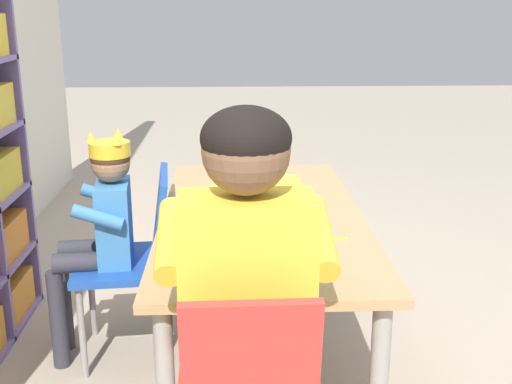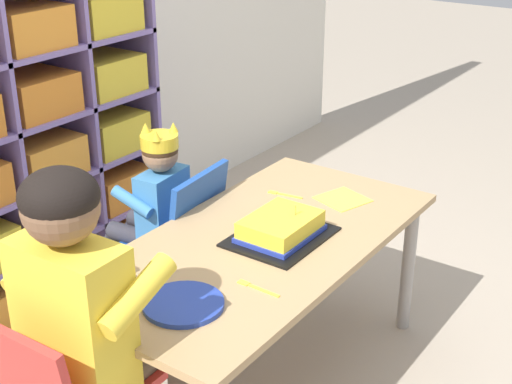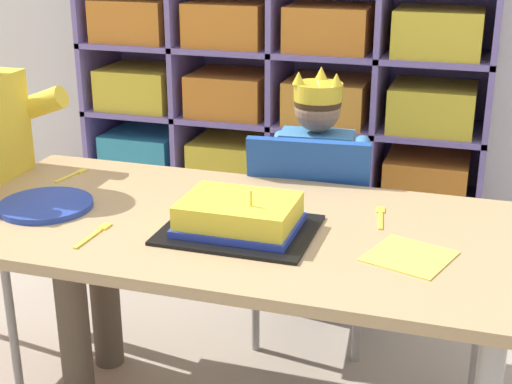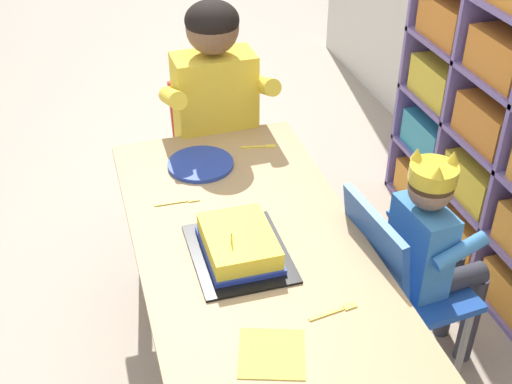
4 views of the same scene
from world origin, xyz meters
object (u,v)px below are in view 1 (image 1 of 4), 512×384
(fork_by_napkin, at_px, (200,276))
(classroom_chair_adult_side, at_px, (248,382))
(child_with_crown, at_px, (101,220))
(activity_table, at_px, (262,232))
(classroom_chair_blue, at_px, (136,251))
(adult_helper_seated, at_px, (245,272))
(fork_at_table_front_edge, at_px, (320,239))
(fork_scattered_mid_table, at_px, (223,186))
(birthday_cake_on_tray, at_px, (275,200))
(paper_plate_stack, at_px, (289,263))

(fork_by_napkin, bearing_deg, classroom_chair_adult_side, -56.55)
(child_with_crown, bearing_deg, activity_table, 74.89)
(classroom_chair_blue, height_order, adult_helper_seated, adult_helper_seated)
(classroom_chair_blue, bearing_deg, fork_at_table_front_edge, 53.91)
(adult_helper_seated, distance_m, fork_scattered_mid_table, 1.02)
(fork_scattered_mid_table, xyz_separation_m, fork_at_table_front_edge, (-0.60, -0.30, 0.00))
(fork_at_table_front_edge, bearing_deg, birthday_cake_on_tray, 112.28)
(classroom_chair_blue, xyz_separation_m, fork_by_napkin, (-0.62, -0.26, 0.17))
(birthday_cake_on_tray, distance_m, fork_scattered_mid_table, 0.35)
(child_with_crown, xyz_separation_m, classroom_chair_adult_side, (-0.88, -0.49, -0.09))
(adult_helper_seated, bearing_deg, paper_plate_stack, -120.58)
(fork_scattered_mid_table, relative_size, fork_by_napkin, 1.10)
(classroom_chair_adult_side, distance_m, birthday_cake_on_tray, 0.86)
(adult_helper_seated, height_order, birthday_cake_on_tray, adult_helper_seated)
(activity_table, height_order, classroom_chair_blue, classroom_chair_blue)
(classroom_chair_adult_side, distance_m, fork_by_napkin, 0.33)
(child_with_crown, xyz_separation_m, fork_scattered_mid_table, (0.25, -0.42, 0.05))
(paper_plate_stack, distance_m, fork_by_napkin, 0.25)
(child_with_crown, height_order, classroom_chair_adult_side, child_with_crown)
(fork_scattered_mid_table, height_order, fork_by_napkin, same)
(classroom_chair_adult_side, relative_size, fork_at_table_front_edge, 4.75)
(classroom_chair_blue, distance_m, adult_helper_seated, 0.89)
(activity_table, height_order, paper_plate_stack, paper_plate_stack)
(adult_helper_seated, relative_size, fork_scattered_mid_table, 7.60)
(classroom_chair_blue, bearing_deg, adult_helper_seated, 20.23)
(paper_plate_stack, bearing_deg, classroom_chair_blue, 41.95)
(activity_table, relative_size, fork_by_napkin, 10.67)
(activity_table, xyz_separation_m, fork_at_table_front_edge, (-0.25, -0.16, 0.07))
(birthday_cake_on_tray, bearing_deg, classroom_chair_adult_side, 172.13)
(activity_table, distance_m, birthday_cake_on_tray, 0.12)
(paper_plate_stack, xyz_separation_m, fork_at_table_front_edge, (0.19, -0.11, -0.01))
(classroom_chair_adult_side, bearing_deg, fork_at_table_front_edge, -114.93)
(activity_table, xyz_separation_m, birthday_cake_on_tray, (0.05, -0.05, 0.10))
(birthday_cake_on_tray, bearing_deg, adult_helper_seated, 170.68)
(classroom_chair_adult_side, xyz_separation_m, fork_at_table_front_edge, (0.53, -0.23, 0.14))
(fork_scattered_mid_table, bearing_deg, adult_helper_seated, -94.80)
(child_with_crown, relative_size, fork_at_table_front_edge, 5.77)
(adult_helper_seated, bearing_deg, classroom_chair_adult_side, 90.00)
(classroom_chair_blue, bearing_deg, paper_plate_stack, 36.43)
(birthday_cake_on_tray, height_order, fork_by_napkin, birthday_cake_on_tray)
(adult_helper_seated, xyz_separation_m, fork_by_napkin, (0.16, 0.11, -0.08))
(fork_scattered_mid_table, height_order, fork_at_table_front_edge, same)
(adult_helper_seated, relative_size, paper_plate_stack, 4.61)
(classroom_chair_blue, bearing_deg, birthday_cake_on_tray, 78.16)
(classroom_chair_adult_side, bearing_deg, classroom_chair_blue, -68.50)
(paper_plate_stack, relative_size, fork_at_table_front_edge, 1.57)
(paper_plate_stack, bearing_deg, activity_table, 6.73)
(classroom_chair_adult_side, xyz_separation_m, fork_by_napkin, (0.27, 0.12, 0.14))
(activity_table, bearing_deg, birthday_cake_on_tray, -43.56)
(child_with_crown, distance_m, fork_at_table_front_edge, 0.80)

